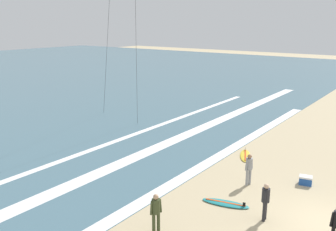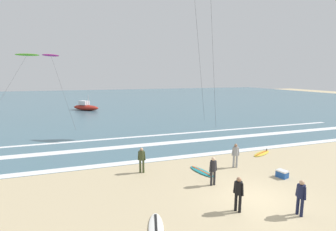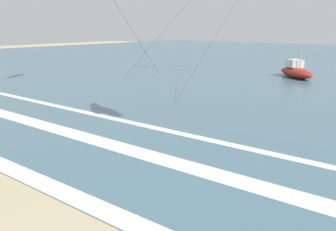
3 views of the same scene
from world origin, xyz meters
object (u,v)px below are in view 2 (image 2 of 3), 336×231
surfer_right_near (213,169)px  surfer_left_far (142,158)px  surfboard_left_pile (156,228)px  surfboard_near_water (262,153)px  offshore_boat (86,107)px  kite_magenta_high_right (51,56)px  kite_lime_far_left (27,55)px  surfboard_right_spare (202,171)px  cooler_box (282,174)px  surfer_background_far (238,191)px  surfer_left_near (301,194)px  surfer_foreground_main (236,153)px

surfer_right_near → surfer_left_far: size_ratio=1.00×
surfer_right_near → surfboard_left_pile: (-4.02, -2.83, -0.91)m
surfboard_near_water → offshore_boat: bearing=113.3°
surfer_right_near → offshore_boat: bearing=101.1°
surfer_right_near → kite_magenta_high_right: kite_magenta_high_right is taller
kite_lime_far_left → surfboard_right_spare: bearing=-63.0°
surfboard_right_spare → cooler_box: size_ratio=3.11×
surfer_left_far → kite_lime_far_left: 30.58m
surfboard_left_pile → offshore_boat: (-2.51, 36.18, 0.51)m
surfboard_right_spare → offshore_boat: size_ratio=0.44×
surfboard_right_spare → kite_lime_far_left: size_ratio=0.24×
surfboard_near_water → kite_lime_far_left: size_ratio=0.24×
surfer_background_far → surfer_left_near: bearing=-25.2°
kite_magenta_high_right → surfboard_near_water: bearing=-59.2°
surfboard_near_water → offshore_boat: (-12.76, 29.64, 0.51)m
surfer_left_far → surfboard_left_pile: size_ratio=0.73×
cooler_box → surfer_left_near: bearing=-123.3°
surfboard_near_water → offshore_boat: offshore_boat is taller
surfboard_left_pile → surfboard_near_water: bearing=32.6°
surfer_background_far → surfboard_left_pile: 3.90m
surfer_background_far → surfer_foreground_main: (2.91, 4.65, 0.00)m
surfer_left_near → cooler_box: bearing=56.7°
kite_lime_far_left → offshore_boat: bearing=20.8°
surfboard_near_water → kite_magenta_high_right: kite_magenta_high_right is taller
surfer_background_far → surfboard_right_spare: size_ratio=0.73×
surfer_left_near → kite_lime_far_left: kite_lime_far_left is taller
kite_magenta_high_right → cooler_box: size_ratio=25.30×
surfer_left_near → surfboard_near_water: 8.64m
surfer_foreground_main → surfer_background_far: bearing=-122.0°
surfer_background_far → cooler_box: bearing=27.2°
surfer_background_far → surfer_left_far: (-3.08, 5.71, 0.00)m
surfboard_near_water → offshore_boat: size_ratio=0.43×
surfer_foreground_main → surfer_left_far: bearing=170.0°
surfer_left_far → cooler_box: surfer_left_far is taller
surfer_left_far → kite_magenta_high_right: kite_magenta_high_right is taller
surfer_right_near → surfer_left_far: (-3.32, 2.98, 0.00)m
surfboard_right_spare → offshore_boat: bearing=102.1°
surfer_left_near → surfer_left_far: size_ratio=1.00×
surfer_background_far → kite_magenta_high_right: kite_magenta_high_right is taller
surfboard_right_spare → surfboard_left_pile: bearing=-132.1°
kite_lime_far_left → surfer_left_far: bearing=-68.2°
offshore_boat → cooler_box: offshore_boat is taller
surfer_background_far → surfer_left_near: same height
surfboard_left_pile → surfer_left_near: bearing=-9.3°
surfer_right_near → kite_magenta_high_right: bearing=108.9°
kite_lime_far_left → surfer_right_near: bearing=-64.8°
surfboard_near_water → kite_magenta_high_right: (-17.64, 29.56, 9.00)m
surfer_right_near → kite_lime_far_left: 34.52m
kite_lime_far_left → cooler_box: size_ratio=13.00×
surfboard_left_pile → cooler_box: bearing=16.4°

